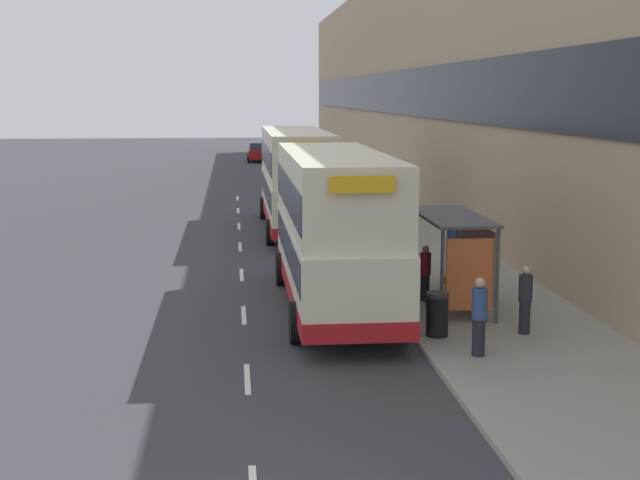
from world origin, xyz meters
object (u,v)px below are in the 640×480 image
(pedestrian_3, at_px, (479,316))
(litter_bin, at_px, (437,314))
(double_decker_bus_ahead, at_px, (296,178))
(pedestrian_2, at_px, (452,248))
(pedestrian_1, at_px, (525,299))
(bus_shelter, at_px, (460,244))
(double_decker_bus_near, at_px, (335,228))
(car_0, at_px, (259,152))
(pedestrian_at_shelter, at_px, (425,273))

(pedestrian_3, xyz_separation_m, litter_bin, (-0.54, 1.68, -0.36))
(double_decker_bus_ahead, distance_m, pedestrian_2, 11.82)
(pedestrian_1, distance_m, pedestrian_2, 6.71)
(bus_shelter, height_order, double_decker_bus_near, double_decker_bus_near)
(double_decker_bus_ahead, bearing_deg, double_decker_bus_near, -89.88)
(car_0, bearing_deg, double_decker_bus_ahead, -89.46)
(pedestrian_1, xyz_separation_m, pedestrian_2, (-0.12, 6.71, 0.09))
(pedestrian_at_shelter, relative_size, pedestrian_2, 0.86)
(double_decker_bus_near, xyz_separation_m, pedestrian_3, (2.61, -5.00, -1.25))
(double_decker_bus_ahead, height_order, pedestrian_1, double_decker_bus_ahead)
(pedestrian_at_shelter, relative_size, pedestrian_1, 0.94)
(litter_bin, bearing_deg, pedestrian_1, -0.32)
(bus_shelter, distance_m, pedestrian_3, 4.50)
(pedestrian_at_shelter, height_order, pedestrian_1, pedestrian_1)
(bus_shelter, relative_size, double_decker_bus_ahead, 0.37)
(bus_shelter, xyz_separation_m, pedestrian_at_shelter, (-0.73, 0.91, -0.94))
(car_0, relative_size, pedestrian_2, 2.36)
(pedestrian_3, relative_size, litter_bin, 1.66)
(double_decker_bus_ahead, bearing_deg, litter_bin, -83.23)
(car_0, distance_m, pedestrian_3, 59.33)
(double_decker_bus_near, distance_m, litter_bin, 4.24)
(pedestrian_1, distance_m, litter_bin, 2.16)
(double_decker_bus_near, height_order, pedestrian_3, double_decker_bus_near)
(bus_shelter, bearing_deg, pedestrian_at_shelter, 128.88)
(car_0, bearing_deg, double_decker_bus_near, -89.57)
(litter_bin, bearing_deg, double_decker_bus_ahead, 96.77)
(double_decker_bus_ahead, distance_m, pedestrian_1, 18.27)
(double_decker_bus_near, bearing_deg, pedestrian_2, 39.55)
(double_decker_bus_near, bearing_deg, car_0, 90.43)
(car_0, height_order, pedestrian_at_shelter, pedestrian_at_shelter)
(double_decker_bus_near, height_order, car_0, double_decker_bus_near)
(double_decker_bus_ahead, distance_m, car_0, 39.89)
(pedestrian_at_shelter, xyz_separation_m, pedestrian_2, (1.52, 3.10, 0.13))
(pedestrian_at_shelter, bearing_deg, bus_shelter, -51.12)
(double_decker_bus_near, xyz_separation_m, pedestrian_at_shelter, (2.56, 0.28, -1.34))
(bus_shelter, xyz_separation_m, car_0, (-3.70, 54.88, -1.05))
(double_decker_bus_near, distance_m, pedestrian_1, 5.52)
(pedestrian_2, bearing_deg, car_0, 95.05)
(pedestrian_1, bearing_deg, double_decker_bus_ahead, 103.44)
(double_decker_bus_near, height_order, pedestrian_2, double_decker_bus_near)
(pedestrian_at_shelter, distance_m, litter_bin, 3.65)
(pedestrian_2, bearing_deg, pedestrian_1, -88.98)
(double_decker_bus_ahead, relative_size, litter_bin, 10.89)
(bus_shelter, height_order, litter_bin, bus_shelter)
(car_0, relative_size, litter_bin, 4.11)
(bus_shelter, distance_m, double_decker_bus_near, 3.38)
(double_decker_bus_near, distance_m, double_decker_bus_ahead, 14.39)
(double_decker_bus_ahead, xyz_separation_m, pedestrian_1, (4.24, -17.73, -1.30))
(bus_shelter, height_order, pedestrian_1, bus_shelter)
(pedestrian_3, bearing_deg, car_0, 92.92)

